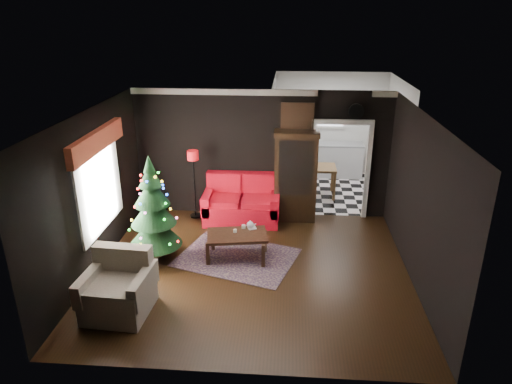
# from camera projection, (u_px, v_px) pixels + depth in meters

# --- Properties ---
(floor) EXTENTS (5.50, 5.50, 0.00)m
(floor) POSITION_uv_depth(u_px,v_px,m) (252.00, 270.00, 8.21)
(floor) COLOR black
(floor) RESTS_ON ground
(ceiling) EXTENTS (5.50, 5.50, 0.00)m
(ceiling) POSITION_uv_depth(u_px,v_px,m) (252.00, 115.00, 7.18)
(ceiling) COLOR white
(ceiling) RESTS_ON ground
(wall_back) EXTENTS (5.50, 0.00, 5.50)m
(wall_back) POSITION_uv_depth(u_px,v_px,m) (261.00, 154.00, 10.01)
(wall_back) COLOR black
(wall_back) RESTS_ON ground
(wall_front) EXTENTS (5.50, 0.00, 5.50)m
(wall_front) POSITION_uv_depth(u_px,v_px,m) (234.00, 279.00, 5.38)
(wall_front) COLOR black
(wall_front) RESTS_ON ground
(wall_left) EXTENTS (0.00, 5.50, 5.50)m
(wall_left) POSITION_uv_depth(u_px,v_px,m) (92.00, 193.00, 7.88)
(wall_left) COLOR black
(wall_left) RESTS_ON ground
(wall_right) EXTENTS (0.00, 5.50, 5.50)m
(wall_right) POSITION_uv_depth(u_px,v_px,m) (420.00, 203.00, 7.50)
(wall_right) COLOR black
(wall_right) RESTS_ON ground
(doorway) EXTENTS (1.10, 0.10, 2.10)m
(doorway) POSITION_uv_depth(u_px,v_px,m) (339.00, 171.00, 10.02)
(doorway) COLOR silver
(doorway) RESTS_ON ground
(left_window) EXTENTS (0.05, 1.60, 1.40)m
(left_window) POSITION_uv_depth(u_px,v_px,m) (98.00, 187.00, 8.05)
(left_window) COLOR white
(left_window) RESTS_ON wall_left
(valance) EXTENTS (0.12, 2.10, 0.35)m
(valance) POSITION_uv_depth(u_px,v_px,m) (97.00, 141.00, 7.74)
(valance) COLOR #9E3B28
(valance) RESTS_ON wall_left
(kitchen_floor) EXTENTS (3.00, 3.00, 0.00)m
(kitchen_floor) POSITION_uv_depth(u_px,v_px,m) (331.00, 191.00, 11.80)
(kitchen_floor) COLOR white
(kitchen_floor) RESTS_ON ground
(kitchen_window) EXTENTS (0.70, 0.06, 0.70)m
(kitchen_window) POSITION_uv_depth(u_px,v_px,m) (331.00, 113.00, 12.52)
(kitchen_window) COLOR white
(kitchen_window) RESTS_ON ground
(rug) EXTENTS (2.45, 2.08, 0.01)m
(rug) POSITION_uv_depth(u_px,v_px,m) (237.00, 257.00, 8.63)
(rug) COLOR #57484F
(rug) RESTS_ON ground
(loveseat) EXTENTS (1.70, 0.90, 1.00)m
(loveseat) POSITION_uv_depth(u_px,v_px,m) (241.00, 200.00, 9.95)
(loveseat) COLOR #940009
(loveseat) RESTS_ON ground
(curio_cabinet) EXTENTS (0.90, 0.45, 1.90)m
(curio_cabinet) POSITION_uv_depth(u_px,v_px,m) (295.00, 178.00, 9.91)
(curio_cabinet) COLOR black
(curio_cabinet) RESTS_ON ground
(floor_lamp) EXTENTS (0.30, 0.30, 1.51)m
(floor_lamp) POSITION_uv_depth(u_px,v_px,m) (194.00, 184.00, 9.90)
(floor_lamp) COLOR black
(floor_lamp) RESTS_ON ground
(christmas_tree) EXTENTS (1.06, 1.06, 1.83)m
(christmas_tree) POSITION_uv_depth(u_px,v_px,m) (153.00, 208.00, 8.18)
(christmas_tree) COLOR black
(christmas_tree) RESTS_ON ground
(armchair) EXTENTS (1.03, 1.03, 0.99)m
(armchair) POSITION_uv_depth(u_px,v_px,m) (117.00, 286.00, 6.93)
(armchair) COLOR tan
(armchair) RESTS_ON ground
(coffee_table) EXTENTS (1.18, 0.82, 0.49)m
(coffee_table) POSITION_uv_depth(u_px,v_px,m) (237.00, 246.00, 8.53)
(coffee_table) COLOR black
(coffee_table) RESTS_ON rug
(teapot) EXTENTS (0.16, 0.16, 0.15)m
(teapot) POSITION_uv_depth(u_px,v_px,m) (250.00, 225.00, 8.64)
(teapot) COLOR silver
(teapot) RESTS_ON coffee_table
(cup_a) EXTENTS (0.10, 0.10, 0.07)m
(cup_a) POSITION_uv_depth(u_px,v_px,m) (244.00, 227.00, 8.65)
(cup_a) COLOR silver
(cup_a) RESTS_ON coffee_table
(cup_b) EXTENTS (0.09, 0.09, 0.06)m
(cup_b) POSITION_uv_depth(u_px,v_px,m) (235.00, 231.00, 8.50)
(cup_b) COLOR white
(cup_b) RESTS_ON coffee_table
(book) EXTENTS (0.15, 0.06, 0.21)m
(book) POSITION_uv_depth(u_px,v_px,m) (248.00, 223.00, 8.63)
(book) COLOR gray
(book) RESTS_ON coffee_table
(wall_clock) EXTENTS (0.32, 0.32, 0.06)m
(wall_clock) POSITION_uv_depth(u_px,v_px,m) (356.00, 111.00, 9.47)
(wall_clock) COLOR white
(wall_clock) RESTS_ON wall_back
(painting) EXTENTS (0.62, 0.05, 0.52)m
(painting) POSITION_uv_depth(u_px,v_px,m) (297.00, 117.00, 9.60)
(painting) COLOR #A07234
(painting) RESTS_ON wall_back
(kitchen_counter) EXTENTS (1.80, 0.60, 0.90)m
(kitchen_counter) POSITION_uv_depth(u_px,v_px,m) (329.00, 160.00, 12.75)
(kitchen_counter) COLOR silver
(kitchen_counter) RESTS_ON ground
(kitchen_table) EXTENTS (0.70, 0.70, 0.75)m
(kitchen_table) POSITION_uv_depth(u_px,v_px,m) (321.00, 181.00, 11.40)
(kitchen_table) COLOR brown
(kitchen_table) RESTS_ON ground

